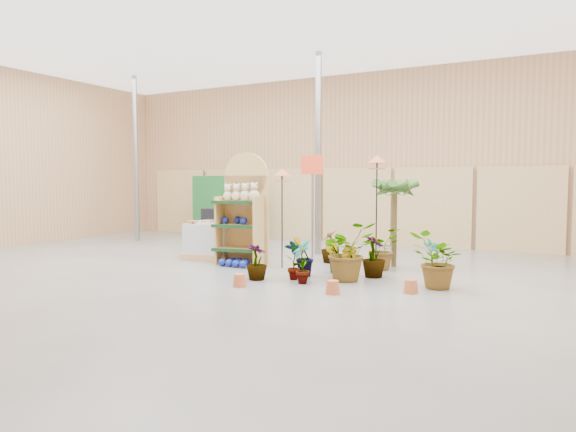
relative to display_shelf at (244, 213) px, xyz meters
The scene contains 25 objects.
room 1.60m from the display_shelf, 43.25° to the right, with size 15.20×12.10×4.70m.
display_shelf is the anchor object (origin of this frame).
teddy_bears 0.41m from the display_shelf, 74.52° to the right, with size 0.82×0.22×0.35m.
gazing_balls_shelf 0.19m from the display_shelf, 90.00° to the right, with size 0.82×0.28×0.16m.
gazing_balls_floor 1.03m from the display_shelf, 81.61° to the right, with size 0.63×0.39×0.15m.
pallet_stack 1.15m from the display_shelf, 167.27° to the left, with size 1.17×1.01×0.80m.
charcoal_planters 2.34m from the display_shelf, 142.67° to the left, with size 0.80×0.50×1.00m.
trellis_stock 4.67m from the display_shelf, 130.34° to the left, with size 2.00×0.30×1.80m, color #185A26.
offer_sign 1.69m from the display_shelf, 56.67° to the left, with size 0.50×0.08×2.20m.
bird_table_front 1.20m from the display_shelf, ahead, with size 0.34×0.34×1.89m.
bird_table_right 2.88m from the display_shelf, ahead, with size 0.34×0.34×2.11m.
bird_table_back 3.15m from the display_shelf, 120.72° to the left, with size 0.34×0.34×1.76m.
palm 3.01m from the display_shelf, 20.21° to the left, with size 0.70×0.70×1.79m.
potted_plant_0 2.09m from the display_shelf, 31.71° to the right, with size 0.35×0.24×0.67m, color #325D22.
potted_plant_1 1.94m from the display_shelf, 23.10° to the right, with size 0.38×0.31×0.70m, color #325D22.
potted_plant_2 2.63m from the display_shelf, 15.17° to the right, with size 0.89×0.77×0.99m, color #325D22.
potted_plant_3 2.86m from the display_shelf, ahead, with size 0.41×0.41×0.74m, color #325D22.
potted_plant_4 3.70m from the display_shelf, 10.15° to the left, with size 0.33×0.22×0.63m, color #325D22.
potted_plant_5 2.15m from the display_shelf, ahead, with size 0.34×0.27×0.62m, color #325D22.
potted_plant_6 2.79m from the display_shelf, 13.20° to the left, with size 0.71×0.61×0.78m, color #325D22.
potted_plant_7 1.90m from the display_shelf, 50.10° to the right, with size 0.35×0.35×0.62m, color #325D22.
potted_plant_8 2.40m from the display_shelf, 33.10° to the right, with size 0.38×0.26×0.72m, color #325D22.
potted_plant_9 2.76m from the display_shelf, 15.73° to the right, with size 0.32×0.26×0.59m, color #325D22.
potted_plant_10 4.04m from the display_shelf, ahead, with size 0.79×0.68×0.87m, color #325D22.
potted_plant_11 1.87m from the display_shelf, 30.65° to the left, with size 0.37×0.37×0.66m, color #325D22.
Camera 1 is at (4.83, -6.98, 1.67)m, focal length 32.00 mm.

